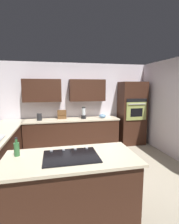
% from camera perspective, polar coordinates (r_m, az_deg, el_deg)
% --- Properties ---
extents(ground_plane, '(14.00, 14.00, 0.00)m').
position_cam_1_polar(ground_plane, '(3.85, -1.05, -20.51)').
color(ground_plane, '#9E937F').
extents(wall_back, '(6.00, 0.44, 2.60)m').
position_cam_1_polar(wall_back, '(5.40, -6.01, 3.65)').
color(wall_back, silver).
rests_on(wall_back, ground).
extents(lower_cabinets_back, '(2.80, 0.60, 0.86)m').
position_cam_1_polar(lower_cabinets_back, '(5.25, -5.82, -7.37)').
color(lower_cabinets_back, '#381E14').
rests_on(lower_cabinets_back, ground).
extents(countertop_back, '(2.84, 0.64, 0.04)m').
position_cam_1_polar(countertop_back, '(5.14, -5.89, -2.55)').
color(countertop_back, beige).
rests_on(countertop_back, lower_cabinets_back).
extents(lower_cabinets_side, '(0.60, 2.90, 0.86)m').
position_cam_1_polar(lower_cabinets_side, '(4.27, -27.99, -12.16)').
color(lower_cabinets_side, '#381E14').
rests_on(lower_cabinets_side, ground).
extents(island_base, '(1.79, 0.82, 0.86)m').
position_cam_1_polar(island_base, '(2.67, -6.10, -24.10)').
color(island_base, '#381E14').
rests_on(island_base, ground).
extents(island_top, '(1.87, 0.90, 0.04)m').
position_cam_1_polar(island_top, '(2.46, -6.27, -15.25)').
color(island_top, beige).
rests_on(island_top, island_base).
extents(wall_oven, '(0.80, 0.66, 2.02)m').
position_cam_1_polar(wall_oven, '(5.67, 14.08, -0.38)').
color(wall_oven, '#381E14').
rests_on(wall_oven, ground).
extents(cooktop, '(0.76, 0.56, 0.03)m').
position_cam_1_polar(cooktop, '(2.45, -6.30, -14.61)').
color(cooktop, black).
rests_on(cooktop, island_top).
extents(blender, '(0.15, 0.15, 0.35)m').
position_cam_1_polar(blender, '(5.14, -2.01, -0.57)').
color(blender, black).
rests_on(blender, countertop_back).
extents(mixing_bowl, '(0.22, 0.22, 0.12)m').
position_cam_1_polar(mixing_bowl, '(5.29, 4.41, -1.35)').
color(mixing_bowl, '#668CB2').
rests_on(mixing_bowl, countertop_back).
extents(spice_rack, '(0.27, 0.11, 0.27)m').
position_cam_1_polar(spice_rack, '(5.17, -9.32, -0.82)').
color(spice_rack, brown).
rests_on(spice_rack, countertop_back).
extents(kettle, '(0.14, 0.14, 0.20)m').
position_cam_1_polar(kettle, '(5.08, -16.59, -1.62)').
color(kettle, '#262628').
rests_on(kettle, countertop_back).
extents(oil_bottle, '(0.08, 0.08, 0.27)m').
position_cam_1_polar(oil_bottle, '(2.64, -23.40, -11.30)').
color(oil_bottle, '#336B38').
rests_on(oil_bottle, island_top).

